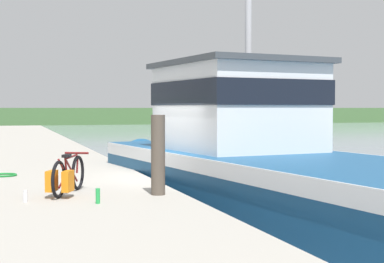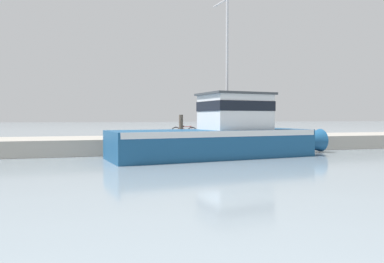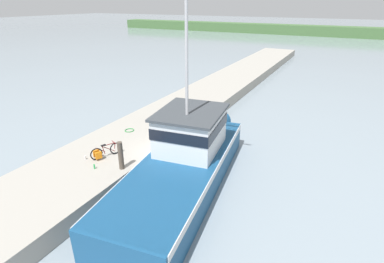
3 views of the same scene
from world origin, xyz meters
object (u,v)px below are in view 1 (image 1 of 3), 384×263
Objects in this scene: bicycle_touring at (66,177)px; fishing_boat_main at (254,162)px; water_bottle_on_curb at (98,196)px; mooring_post at (158,155)px; water_bottle_by_bike at (25,196)px.

fishing_boat_main is at bearing 41.16° from bicycle_touring.
bicycle_touring is 6.39× the size of water_bottle_on_curb.
mooring_post reaches higher than bicycle_touring.
water_bottle_on_curb is at bearing -156.14° from fishing_boat_main.
bicycle_touring is 7.92× the size of water_bottle_by_bike.
bicycle_touring is 1.63m from mooring_post.
bicycle_touring is 1.14m from water_bottle_on_curb.
bicycle_touring is 0.93m from water_bottle_by_bike.
fishing_boat_main reaches higher than water_bottle_on_curb.
water_bottle_by_bike is at bearing -115.96° from bicycle_touring.
water_bottle_on_curb is (-1.14, -0.63, -0.57)m from mooring_post.
fishing_boat_main reaches higher than water_bottle_by_bike.
bicycle_touring reaches higher than water_bottle_by_bike.
water_bottle_on_curb is at bearing -151.15° from mooring_post.
fishing_boat_main is 4.25m from bicycle_touring.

